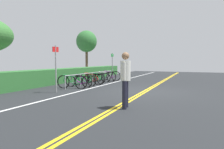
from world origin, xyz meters
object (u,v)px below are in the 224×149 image
(bicycle_7, at_px, (110,76))
(bicycle_3, at_px, (91,79))
(sign_post_far, at_px, (112,63))
(tree_mid, at_px, (87,42))
(bike_rack, at_px, (93,75))
(bicycle_0, at_px, (72,82))
(bicycle_2, at_px, (85,80))
(bicycle_5, at_px, (99,77))
(bicycle_6, at_px, (104,77))
(bicycle_1, at_px, (79,81))
(sign_post_near, at_px, (56,64))
(pedestrian, at_px, (125,76))
(bicycle_4, at_px, (95,78))

(bicycle_7, bearing_deg, bicycle_3, 179.07)
(sign_post_far, bearing_deg, tree_mid, 51.47)
(sign_post_far, relative_size, tree_mid, 0.46)
(bike_rack, relative_size, bicycle_3, 3.36)
(bicycle_0, bearing_deg, bicycle_2, 2.21)
(bicycle_5, bearing_deg, bicycle_2, -177.12)
(bicycle_0, distance_m, bicycle_6, 4.09)
(bicycle_1, xyz_separation_m, bicycle_5, (2.75, 0.11, -0.00))
(bicycle_0, xyz_separation_m, bicycle_5, (3.47, 0.16, -0.03))
(sign_post_near, distance_m, tree_mid, 12.07)
(bike_rack, xyz_separation_m, bicycle_1, (-1.70, -0.03, -0.23))
(bicycle_1, bearing_deg, pedestrian, -132.65)
(bike_rack, height_order, bicycle_0, bicycle_0)
(bicycle_5, distance_m, bicycle_7, 1.42)
(bicycle_1, bearing_deg, sign_post_near, -175.37)
(bicycle_1, xyz_separation_m, pedestrian, (-3.86, -4.18, 0.69))
(bicycle_3, bearing_deg, bicycle_1, 177.11)
(bicycle_0, bearing_deg, bicycle_5, 2.61)
(bicycle_5, bearing_deg, sign_post_near, -176.61)
(bicycle_2, relative_size, bicycle_7, 1.02)
(bike_rack, relative_size, bicycle_2, 3.43)
(bicycle_0, distance_m, sign_post_near, 1.78)
(bicycle_0, relative_size, tree_mid, 0.39)
(bike_rack, height_order, bicycle_5, bike_rack)
(bicycle_6, height_order, sign_post_near, sign_post_near)
(bicycle_3, bearing_deg, bicycle_4, 9.61)
(bicycle_2, height_order, bicycle_3, bicycle_3)
(bicycle_3, distance_m, bicycle_7, 2.78)
(bike_rack, bearing_deg, bicycle_3, -162.83)
(bicycle_1, height_order, tree_mid, tree_mid)
(bicycle_6, relative_size, bicycle_7, 0.97)
(bicycle_5, height_order, sign_post_near, sign_post_near)
(bicycle_1, xyz_separation_m, bicycle_2, (0.68, 0.01, -0.01))
(bike_rack, xyz_separation_m, bicycle_7, (2.46, -0.15, -0.20))
(bicycle_0, height_order, tree_mid, tree_mid)
(bicycle_1, relative_size, bicycle_7, 1.05)
(bicycle_4, bearing_deg, bicycle_0, -178.34)
(bicycle_5, relative_size, tree_mid, 0.36)
(bicycle_4, height_order, sign_post_far, sign_post_far)
(bicycle_6, xyz_separation_m, pedestrian, (-7.23, -4.15, 0.67))
(bicycle_1, distance_m, bicycle_2, 0.68)
(bicycle_0, relative_size, pedestrian, 1.02)
(bicycle_2, bearing_deg, tree_mid, 29.61)
(bicycle_2, relative_size, bicycle_6, 1.05)
(bicycle_2, xyz_separation_m, pedestrian, (-4.53, -4.20, 0.70))
(bicycle_6, relative_size, pedestrian, 0.93)
(bicycle_2, distance_m, sign_post_far, 4.56)
(bicycle_0, relative_size, sign_post_far, 0.85)
(bicycle_5, height_order, tree_mid, tree_mid)
(tree_mid, bearing_deg, bicycle_1, -152.30)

